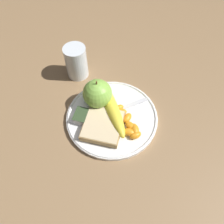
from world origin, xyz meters
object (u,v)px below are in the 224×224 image
(apple, at_px, (97,94))
(fork, at_px, (113,112))
(plate, at_px, (112,117))
(bread_slice, at_px, (103,126))
(jam_packet, at_px, (82,116))
(juice_glass, at_px, (76,63))
(banana, at_px, (111,107))

(apple, distance_m, fork, 0.07)
(plate, bearing_deg, bread_slice, -17.49)
(apple, distance_m, jam_packet, 0.07)
(juice_glass, height_order, apple, same)
(jam_packet, bearing_deg, banana, 123.97)
(plate, relative_size, bread_slice, 2.35)
(juice_glass, distance_m, apple, 0.14)
(bread_slice, bearing_deg, plate, 162.51)
(bread_slice, relative_size, jam_packet, 2.34)
(jam_packet, bearing_deg, apple, 157.49)
(bread_slice, bearing_deg, apple, -153.68)
(apple, relative_size, fork, 0.61)
(apple, xyz_separation_m, banana, (0.02, 0.04, -0.02))
(apple, height_order, bread_slice, apple)
(fork, height_order, jam_packet, jam_packet)
(apple, relative_size, jam_packet, 1.97)
(plate, relative_size, jam_packet, 5.49)
(banana, relative_size, jam_packet, 3.99)
(juice_glass, height_order, jam_packet, juice_glass)
(apple, bearing_deg, plate, 56.23)
(juice_glass, distance_m, fork, 0.19)
(apple, bearing_deg, banana, 69.49)
(bread_slice, distance_m, fork, 0.06)
(juice_glass, bearing_deg, bread_slice, 37.84)
(plate, xyz_separation_m, bread_slice, (0.04, -0.01, 0.02))
(fork, xyz_separation_m, jam_packet, (0.04, -0.07, 0.01))
(plate, bearing_deg, juice_glass, -131.87)
(fork, bearing_deg, jam_packet, -10.82)
(bread_slice, bearing_deg, fork, 167.72)
(apple, relative_size, bread_slice, 0.84)
(banana, height_order, bread_slice, banana)
(plate, height_order, jam_packet, jam_packet)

